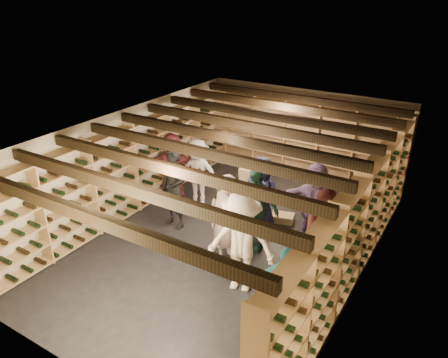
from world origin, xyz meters
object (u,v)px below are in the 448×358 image
person_1 (174,188)px  person_2 (225,217)px  crate_loose (283,218)px  person_9 (197,173)px  person_11 (315,201)px  person_6 (261,194)px  person_10 (255,208)px  person_8 (326,240)px  person_7 (226,223)px  person_3 (241,243)px  person_4 (284,291)px  person_5 (173,167)px  crate_stack_right (319,203)px  crate_stack_left (250,180)px

person_1 → person_2: size_ratio=1.20×
crate_loose → person_9: 2.25m
crate_loose → person_11: (0.79, -0.22, 0.75)m
person_6 → person_10: bearing=-78.1°
person_8 → person_9: person_8 is taller
crate_loose → person_7: 2.29m
person_1 → person_2: (1.45, -0.24, -0.15)m
person_1 → person_9: size_ratio=1.10×
person_3 → person_4: size_ratio=1.22×
crate_loose → person_5: bearing=-171.1°
person_3 → person_2: bearing=119.6°
crate_stack_right → person_8: bearing=-68.7°
crate_stack_right → person_7: (-0.78, -2.91, 0.68)m
person_9 → person_6: bearing=-23.9°
crate_stack_right → person_6: size_ratio=0.31×
person_4 → person_6: (-1.70, 2.53, 0.08)m
person_4 → person_6: 3.05m
crate_stack_right → crate_loose: bearing=-125.4°
person_5 → person_9: bearing=-15.1°
person_1 → person_3: 2.56m
person_9 → crate_loose: bearing=-7.3°
person_6 → person_4: bearing=-61.4°
crate_loose → person_10: person_10 is taller
crate_stack_left → person_6: size_ratio=0.40×
person_4 → person_6: size_ratio=0.90×
person_5 → person_6: (2.46, -0.14, -0.02)m
person_3 → person_7: 0.69m
person_10 → person_4: bearing=-50.4°
person_1 → person_7: bearing=-14.0°
crate_loose → person_7: person_7 is taller
person_3 → person_9: bearing=123.2°
person_4 → person_8: 1.44m
crate_stack_right → person_4: (0.85, -3.89, 0.51)m
person_1 → person_2: bearing=-1.6°
person_3 → person_4: 1.22m
crate_stack_right → crate_loose: 0.99m
person_9 → person_11: (2.89, 0.11, 0.00)m
person_3 → person_8: same height
crate_stack_left → person_2: bearing=-72.0°
person_2 → person_4: (1.92, -1.44, 0.00)m
person_1 → person_2: 1.48m
person_5 → person_11: bearing=-20.2°
crate_stack_left → person_2: 2.72m
crate_stack_left → person_8: bearing=-41.9°
crate_stack_right → person_9: bearing=-157.1°
person_6 → person_3: bearing=-77.5°
person_2 → person_11: 1.94m
person_2 → person_8: 2.05m
crate_stack_right → person_3: 3.40m
crate_stack_left → crate_loose: size_ratio=1.36×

